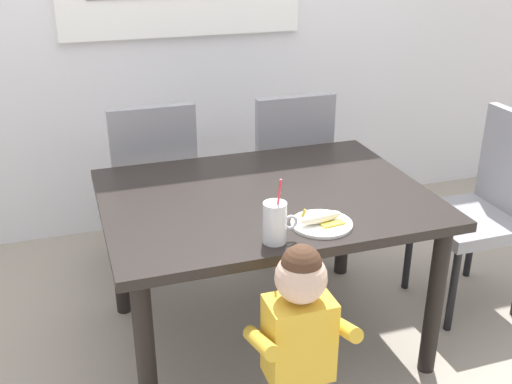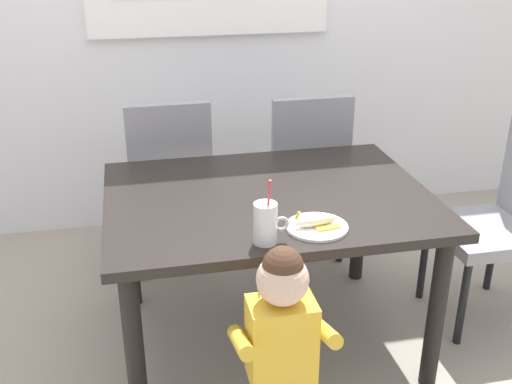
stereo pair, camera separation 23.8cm
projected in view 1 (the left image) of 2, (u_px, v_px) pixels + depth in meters
ground_plane at (264, 337)px, 2.81m from camera, size 24.00×24.00×0.00m
dining_table at (265, 214)px, 2.55m from camera, size 1.34×1.00×0.73m
dining_chair_left at (153, 180)px, 3.14m from camera, size 0.44×0.44×0.96m
dining_chair_right at (286, 166)px, 3.31m from camera, size 0.44×0.45×0.96m
dining_chair_far at (487, 201)px, 2.89m from camera, size 0.44×0.44×0.96m
toddler_standing at (299, 329)px, 2.00m from camera, size 0.33×0.24×0.84m
milk_cup at (275, 225)px, 2.11m from camera, size 0.13×0.08×0.25m
snack_plate at (322, 224)px, 2.25m from camera, size 0.23×0.23×0.01m
peeled_banana at (322, 218)px, 2.24m from camera, size 0.17×0.11×0.07m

